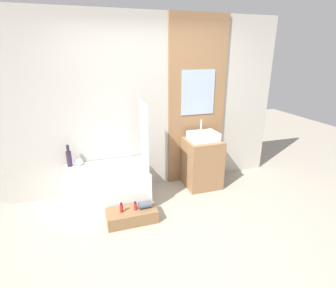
{
  "coord_description": "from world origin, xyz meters",
  "views": [
    {
      "loc": [
        -0.94,
        -2.23,
        2.06
      ],
      "look_at": [
        0.01,
        0.7,
        0.98
      ],
      "focal_mm": 28.0,
      "sensor_mm": 36.0,
      "label": 1
    }
  ],
  "objects_px": {
    "sink": "(203,136)",
    "vase_round_light": "(80,162)",
    "bathtub": "(107,186)",
    "vase_tall_dark": "(69,158)",
    "bottle_soap_primary": "(121,208)",
    "wooden_step_bench": "(132,216)",
    "bottle_soap_secondary": "(135,206)"
  },
  "relations": [
    {
      "from": "vase_tall_dark",
      "to": "vase_round_light",
      "type": "relative_size",
      "value": 3.05
    },
    {
      "from": "wooden_step_bench",
      "to": "sink",
      "type": "distance_m",
      "value": 1.6
    },
    {
      "from": "vase_round_light",
      "to": "bottle_soap_primary",
      "type": "distance_m",
      "value": 0.99
    },
    {
      "from": "sink",
      "to": "vase_round_light",
      "type": "bearing_deg",
      "value": 174.65
    },
    {
      "from": "sink",
      "to": "vase_tall_dark",
      "type": "bearing_deg",
      "value": 174.53
    },
    {
      "from": "vase_round_light",
      "to": "sink",
      "type": "bearing_deg",
      "value": -5.35
    },
    {
      "from": "vase_round_light",
      "to": "bottle_soap_secondary",
      "type": "relative_size",
      "value": 0.93
    },
    {
      "from": "wooden_step_bench",
      "to": "bottle_soap_secondary",
      "type": "height_order",
      "value": "bottle_soap_secondary"
    },
    {
      "from": "wooden_step_bench",
      "to": "bottle_soap_primary",
      "type": "relative_size",
      "value": 4.81
    },
    {
      "from": "vase_round_light",
      "to": "bottle_soap_secondary",
      "type": "distance_m",
      "value": 1.08
    },
    {
      "from": "bathtub",
      "to": "sink",
      "type": "bearing_deg",
      "value": 3.35
    },
    {
      "from": "wooden_step_bench",
      "to": "bottle_soap_primary",
      "type": "xyz_separation_m",
      "value": [
        -0.13,
        -0.0,
        0.14
      ]
    },
    {
      "from": "bathtub",
      "to": "vase_round_light",
      "type": "height_order",
      "value": "vase_round_light"
    },
    {
      "from": "bathtub",
      "to": "wooden_step_bench",
      "type": "distance_m",
      "value": 0.62
    },
    {
      "from": "vase_round_light",
      "to": "bottle_soap_primary",
      "type": "relative_size",
      "value": 0.8
    },
    {
      "from": "bathtub",
      "to": "vase_round_light",
      "type": "xyz_separation_m",
      "value": [
        -0.34,
        0.26,
        0.31
      ]
    },
    {
      "from": "bottle_soap_secondary",
      "to": "vase_round_light",
      "type": "bearing_deg",
      "value": 128.34
    },
    {
      "from": "vase_tall_dark",
      "to": "bottle_soap_secondary",
      "type": "distance_m",
      "value": 1.2
    },
    {
      "from": "wooden_step_bench",
      "to": "vase_tall_dark",
      "type": "relative_size",
      "value": 1.98
    },
    {
      "from": "bathtub",
      "to": "bottle_soap_primary",
      "type": "relative_size",
      "value": 8.49
    },
    {
      "from": "wooden_step_bench",
      "to": "vase_round_light",
      "type": "distance_m",
      "value": 1.11
    },
    {
      "from": "bathtub",
      "to": "wooden_step_bench",
      "type": "bearing_deg",
      "value": -65.6
    },
    {
      "from": "wooden_step_bench",
      "to": "sink",
      "type": "bearing_deg",
      "value": 26.45
    },
    {
      "from": "vase_tall_dark",
      "to": "vase_round_light",
      "type": "height_order",
      "value": "vase_tall_dark"
    },
    {
      "from": "bathtub",
      "to": "bottle_soap_primary",
      "type": "height_order",
      "value": "bathtub"
    },
    {
      "from": "wooden_step_bench",
      "to": "bottle_soap_primary",
      "type": "distance_m",
      "value": 0.19
    },
    {
      "from": "sink",
      "to": "vase_round_light",
      "type": "xyz_separation_m",
      "value": [
        -1.84,
        0.17,
        -0.26
      ]
    },
    {
      "from": "bathtub",
      "to": "vase_round_light",
      "type": "distance_m",
      "value": 0.53
    },
    {
      "from": "wooden_step_bench",
      "to": "vase_round_light",
      "type": "xyz_separation_m",
      "value": [
        -0.58,
        0.8,
        0.5
      ]
    },
    {
      "from": "bathtub",
      "to": "sink",
      "type": "xyz_separation_m",
      "value": [
        1.5,
        0.09,
        0.57
      ]
    },
    {
      "from": "bottle_soap_primary",
      "to": "bathtub",
      "type": "bearing_deg",
      "value": 102.3
    },
    {
      "from": "bathtub",
      "to": "bottle_soap_primary",
      "type": "distance_m",
      "value": 0.55
    }
  ]
}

